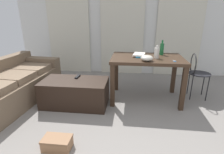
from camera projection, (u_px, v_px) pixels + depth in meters
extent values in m
plane|color=gray|center=(113.00, 110.00, 2.84)|extent=(7.88, 7.88, 0.00)
cube|color=silver|center=(123.00, 20.00, 4.31)|extent=(5.25, 0.10, 2.64)
cube|color=beige|center=(68.00, 26.00, 4.42)|extent=(1.05, 0.03, 2.37)
cube|color=beige|center=(122.00, 26.00, 4.27)|extent=(1.05, 0.03, 2.37)
cube|color=beige|center=(180.00, 26.00, 4.13)|extent=(1.05, 0.03, 2.37)
cube|color=brown|center=(12.00, 91.00, 3.05)|extent=(1.02, 1.99, 0.41)
cube|color=brown|center=(39.00, 62.00, 3.75)|extent=(0.88, 0.27, 0.18)
cube|color=#7D664F|center=(31.00, 68.00, 3.42)|extent=(0.66, 0.53, 0.10)
cube|color=#7D664F|center=(12.00, 77.00, 2.95)|extent=(0.66, 0.53, 0.10)
cube|color=black|center=(75.00, 93.00, 2.95)|extent=(1.07, 0.57, 0.43)
cube|color=#382619|center=(147.00, 59.00, 2.98)|extent=(1.20, 0.79, 0.05)
cube|color=#382619|center=(113.00, 86.00, 2.85)|extent=(0.07, 0.07, 0.72)
cube|color=#382619|center=(183.00, 89.00, 2.73)|extent=(0.07, 0.07, 0.72)
cube|color=#382619|center=(116.00, 73.00, 3.49)|extent=(0.07, 0.07, 0.72)
cube|color=#382619|center=(174.00, 75.00, 3.37)|extent=(0.07, 0.07, 0.72)
cylinder|color=black|center=(200.00, 74.00, 3.13)|extent=(0.37, 0.37, 0.02)
cylinder|color=black|center=(207.00, 89.00, 3.06)|extent=(0.02, 0.02, 0.45)
cylinder|color=black|center=(203.00, 84.00, 3.30)|extent=(0.02, 0.02, 0.45)
cylinder|color=black|center=(191.00, 88.00, 3.11)|extent=(0.02, 0.02, 0.45)
cylinder|color=black|center=(188.00, 83.00, 3.35)|extent=(0.02, 0.02, 0.45)
torus|color=black|center=(193.00, 64.00, 3.10)|extent=(0.05, 0.37, 0.37)
cylinder|color=black|center=(195.00, 71.00, 2.98)|extent=(0.02, 0.02, 0.16)
cylinder|color=black|center=(191.00, 66.00, 3.27)|extent=(0.02, 0.02, 0.16)
cylinder|color=beige|center=(157.00, 53.00, 2.87)|extent=(0.08, 0.08, 0.17)
cylinder|color=beige|center=(157.00, 47.00, 2.84)|extent=(0.04, 0.04, 0.04)
cylinder|color=#195B2D|center=(162.00, 49.00, 3.12)|extent=(0.07, 0.07, 0.20)
cylinder|color=#195B2D|center=(163.00, 42.00, 3.08)|extent=(0.03, 0.03, 0.06)
ellipsoid|color=beige|center=(147.00, 58.00, 2.72)|extent=(0.19, 0.19, 0.09)
cube|color=#1E668C|center=(140.00, 56.00, 3.03)|extent=(0.23, 0.30, 0.02)
cube|color=silver|center=(139.00, 54.00, 3.05)|extent=(0.23, 0.30, 0.02)
cube|color=#9EA0A5|center=(174.00, 61.00, 2.74)|extent=(0.03, 0.07, 0.00)
torus|color=#3372B2|center=(175.00, 62.00, 2.69)|extent=(0.03, 0.03, 0.00)
cube|color=#9EA0A5|center=(175.00, 61.00, 2.73)|extent=(0.03, 0.07, 0.00)
torus|color=#3372B2|center=(175.00, 62.00, 2.69)|extent=(0.03, 0.03, 0.00)
cube|color=black|center=(78.00, 77.00, 3.02)|extent=(0.05, 0.17, 0.02)
cube|color=#996B47|center=(57.00, 144.00, 2.00)|extent=(0.31, 0.19, 0.12)
cube|color=brown|center=(57.00, 139.00, 1.98)|extent=(0.32, 0.20, 0.02)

